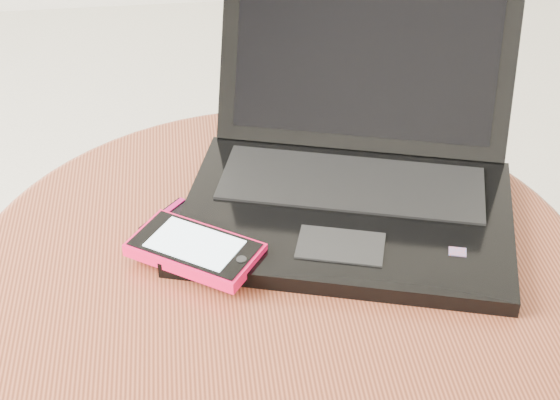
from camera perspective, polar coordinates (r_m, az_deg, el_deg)
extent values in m
cylinder|color=#5C2918|center=(0.87, -0.06, -4.99)|extent=(0.61, 0.61, 0.03)
torus|color=#5C2918|center=(0.87, -0.06, -4.99)|extent=(0.64, 0.64, 0.03)
cube|color=black|center=(0.91, 4.43, -1.07)|extent=(0.40, 0.32, 0.02)
cube|color=black|center=(0.94, 4.76, 1.12)|extent=(0.30, 0.18, 0.00)
cube|color=black|center=(0.85, 4.03, -3.01)|extent=(0.10, 0.07, 0.00)
cube|color=red|center=(0.86, 11.65, -3.37)|extent=(0.02, 0.02, 0.00)
cube|color=black|center=(0.99, 5.68, 9.29)|extent=(0.34, 0.18, 0.20)
cube|color=black|center=(0.99, 5.66, 9.27)|extent=(0.30, 0.15, 0.16)
cube|color=black|center=(0.89, -4.92, -2.45)|extent=(0.14, 0.13, 0.01)
cube|color=#A80B4D|center=(0.91, -7.71, -0.91)|extent=(0.05, 0.05, 0.00)
cube|color=#E90C43|center=(0.85, -5.63, -3.30)|extent=(0.14, 0.13, 0.01)
cube|color=black|center=(0.85, -5.65, -2.92)|extent=(0.13, 0.12, 0.00)
cube|color=silver|center=(0.85, -5.66, -2.87)|extent=(0.10, 0.09, 0.00)
cylinder|color=black|center=(0.82, -2.56, -3.92)|extent=(0.01, 0.01, 0.00)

